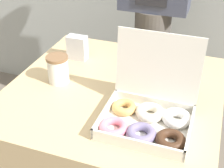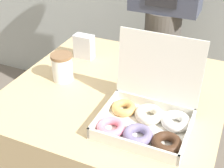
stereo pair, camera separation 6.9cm
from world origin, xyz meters
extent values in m
cube|color=tan|center=(0.00, 0.00, 0.38)|extent=(0.86, 0.83, 0.76)
cube|color=white|center=(0.18, -0.20, 0.77)|extent=(0.30, 0.25, 0.01)
cube|color=white|center=(0.03, -0.20, 0.79)|extent=(0.01, 0.25, 0.04)
cube|color=white|center=(0.33, -0.20, 0.79)|extent=(0.01, 0.25, 0.04)
cube|color=white|center=(0.18, -0.32, 0.79)|extent=(0.30, 0.01, 0.04)
cube|color=white|center=(0.18, -0.08, 0.79)|extent=(0.30, 0.01, 0.04)
cube|color=white|center=(0.18, -0.06, 0.93)|extent=(0.30, 0.03, 0.25)
torus|color=pink|center=(0.08, -0.25, 0.78)|extent=(0.12, 0.12, 0.03)
torus|color=tan|center=(0.08, -0.14, 0.78)|extent=(0.12, 0.12, 0.03)
torus|color=slate|center=(0.18, -0.25, 0.78)|extent=(0.11, 0.11, 0.03)
torus|color=silver|center=(0.18, -0.14, 0.79)|extent=(0.14, 0.14, 0.03)
torus|color=#422819|center=(0.28, -0.25, 0.78)|extent=(0.13, 0.13, 0.03)
torus|color=white|center=(0.28, -0.14, 0.79)|extent=(0.14, 0.14, 0.03)
cylinder|color=white|center=(-0.24, -0.03, 0.82)|extent=(0.09, 0.09, 0.11)
cylinder|color=brown|center=(-0.24, -0.03, 0.88)|extent=(0.09, 0.09, 0.01)
cube|color=silver|center=(-0.25, 0.18, 0.82)|extent=(0.09, 0.05, 0.12)
cylinder|color=#4C4742|center=(0.01, 0.63, 0.45)|extent=(0.20, 0.20, 0.89)
camera|label=1|loc=(0.35, -1.01, 1.47)|focal=50.00mm
camera|label=2|loc=(0.41, -0.98, 1.47)|focal=50.00mm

